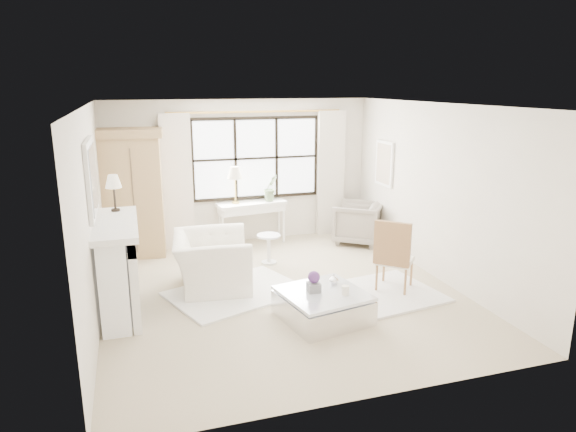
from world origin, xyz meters
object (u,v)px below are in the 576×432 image
at_px(console_table, 252,222).
at_px(coffee_table, 323,306).
at_px(club_armchair, 212,262).
at_px(armoire, 133,192).

bearing_deg(console_table, coffee_table, -96.47).
xyz_separation_m(console_table, club_armchair, (-1.08, -2.01, 0.01)).
relative_size(console_table, coffee_table, 1.15).
xyz_separation_m(club_armchair, coffee_table, (1.20, -1.50, -0.22)).
xyz_separation_m(console_table, coffee_table, (0.11, -3.51, -0.22)).
xyz_separation_m(armoire, console_table, (2.13, 0.11, -0.74)).
bearing_deg(coffee_table, club_armchair, 117.53).
distance_m(armoire, console_table, 2.26).
bearing_deg(club_armchair, coffee_table, -135.09).
bearing_deg(club_armchair, console_table, -22.02).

